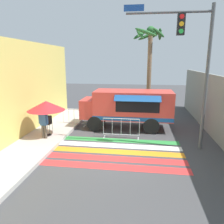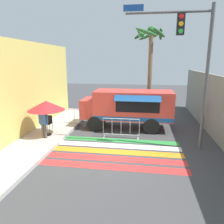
{
  "view_description": "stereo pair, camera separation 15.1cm",
  "coord_description": "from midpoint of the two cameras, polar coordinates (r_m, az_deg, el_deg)",
  "views": [
    {
      "loc": [
        1.16,
        -9.75,
        4.23
      ],
      "look_at": [
        -0.53,
        2.42,
        1.33
      ],
      "focal_mm": 35.0,
      "sensor_mm": 36.0,
      "label": 1
    },
    {
      "loc": [
        1.31,
        -9.73,
        4.23
      ],
      "look_at": [
        -0.53,
        2.42,
        1.33
      ],
      "focal_mm": 35.0,
      "sensor_mm": 36.0,
      "label": 2
    }
  ],
  "objects": [
    {
      "name": "concrete_wall_right",
      "position": [
        13.59,
        24.86,
        1.41
      ],
      "size": [
        0.2,
        16.0,
        3.45
      ],
      "color": "gray",
      "rests_on": "ground_plane"
    },
    {
      "name": "traffic_signal_pole",
      "position": [
        10.72,
        19.95,
        13.91
      ],
      "size": [
        3.91,
        0.29,
        6.65
      ],
      "color": "#515456",
      "rests_on": "ground_plane"
    },
    {
      "name": "ground_plane",
      "position": [
        10.69,
        0.62,
        -10.02
      ],
      "size": [
        60.0,
        60.0,
        0.0
      ],
      "primitive_type": "plane",
      "color": "#424244"
    },
    {
      "name": "palm_tree",
      "position": [
        16.43,
        9.43,
        15.25
      ],
      "size": [
        2.36,
        2.51,
        6.58
      ],
      "color": "#7A664C",
      "rests_on": "ground_plane"
    },
    {
      "name": "barricade_side",
      "position": [
        14.62,
        -10.15,
        -1.52
      ],
      "size": [
        1.49,
        0.44,
        1.14
      ],
      "color": "#B7BABF",
      "rests_on": "ground_plane"
    },
    {
      "name": "barricade_front",
      "position": [
        12.15,
        2.04,
        -4.29
      ],
      "size": [
        2.04,
        0.44,
        1.14
      ],
      "color": "#B7BABF",
      "rests_on": "ground_plane"
    },
    {
      "name": "vendor_person",
      "position": [
        12.07,
        -17.79,
        -2.6
      ],
      "size": [
        0.53,
        0.21,
        1.57
      ],
      "rotation": [
        0.0,
        0.0,
        0.01
      ],
      "color": "brown",
      "rests_on": "sidewalk_left"
    },
    {
      "name": "sidewalk_left",
      "position": [
        12.38,
        -24.14,
        -7.48
      ],
      "size": [
        4.4,
        16.0,
        0.18
      ],
      "color": "#B7B5AD",
      "rests_on": "ground_plane"
    },
    {
      "name": "food_truck",
      "position": [
        13.72,
        3.41,
        1.65
      ],
      "size": [
        5.63,
        2.5,
        2.42
      ],
      "color": "#D13D33",
      "rests_on": "ground_plane"
    },
    {
      "name": "folding_chair",
      "position": [
        13.28,
        -16.67,
        -2.5
      ],
      "size": [
        0.41,
        0.41,
        0.94
      ],
      "rotation": [
        0.0,
        0.0,
        0.26
      ],
      "color": "#4C4C51",
      "rests_on": "sidewalk_left"
    },
    {
      "name": "patio_umbrella",
      "position": [
        12.29,
        -17.18,
        1.55
      ],
      "size": [
        2.01,
        2.01,
        1.95
      ],
      "color": "black",
      "rests_on": "sidewalk_left"
    },
    {
      "name": "crosswalk_painted",
      "position": [
        10.56,
        0.52,
        -10.31
      ],
      "size": [
        6.4,
        3.6,
        0.01
      ],
      "color": "red",
      "rests_on": "ground_plane"
    },
    {
      "name": "building_left_facade",
      "position": [
        11.86,
        -25.94,
        4.28
      ],
      "size": [
        0.25,
        16.0,
        5.3
      ],
      "color": "#E5D166",
      "rests_on": "ground_plane"
    }
  ]
}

